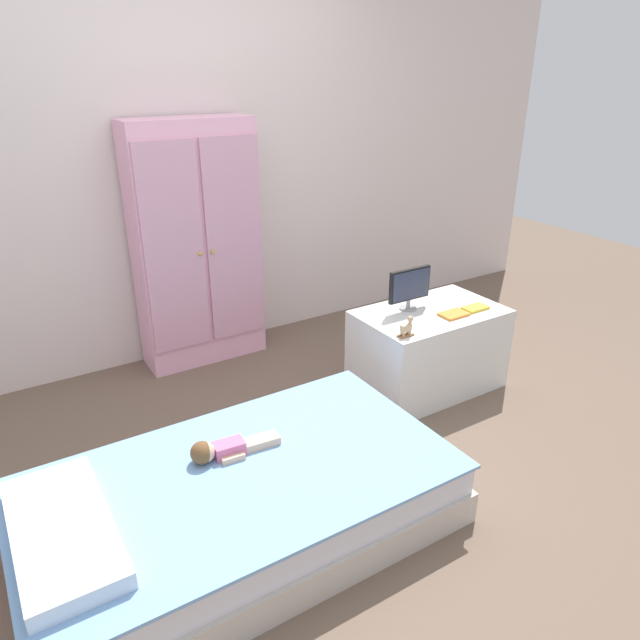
{
  "coord_description": "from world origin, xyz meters",
  "views": [
    {
      "loc": [
        -1.15,
        -2.03,
        1.82
      ],
      "look_at": [
        0.33,
        0.33,
        0.6
      ],
      "focal_mm": 32.82,
      "sensor_mm": 36.0,
      "label": 1
    }
  ],
  "objects_px": {
    "bed": "(242,502)",
    "doll": "(219,450)",
    "rocking_horse_toy": "(407,327)",
    "book_yellow": "(475,308)",
    "tv_monitor": "(410,286)",
    "wardrobe": "(197,246)",
    "book_orange": "(454,314)",
    "tv_stand": "(428,349)"
  },
  "relations": [
    {
      "from": "doll",
      "to": "rocking_horse_toy",
      "type": "height_order",
      "value": "rocking_horse_toy"
    },
    {
      "from": "tv_stand",
      "to": "wardrobe",
      "type": "bearing_deg",
      "value": 131.92
    },
    {
      "from": "tv_stand",
      "to": "book_yellow",
      "type": "relative_size",
      "value": 5.63
    },
    {
      "from": "book_orange",
      "to": "rocking_horse_toy",
      "type": "bearing_deg",
      "value": -170.2
    },
    {
      "from": "wardrobe",
      "to": "rocking_horse_toy",
      "type": "bearing_deg",
      "value": -63.39
    },
    {
      "from": "rocking_horse_toy",
      "to": "wardrobe",
      "type": "bearing_deg",
      "value": 116.61
    },
    {
      "from": "doll",
      "to": "tv_monitor",
      "type": "xyz_separation_m",
      "value": [
        1.4,
        0.46,
        0.31
      ]
    },
    {
      "from": "doll",
      "to": "tv_stand",
      "type": "bearing_deg",
      "value": 13.91
    },
    {
      "from": "bed",
      "to": "book_orange",
      "type": "relative_size",
      "value": 10.95
    },
    {
      "from": "rocking_horse_toy",
      "to": "book_yellow",
      "type": "xyz_separation_m",
      "value": [
        0.58,
        0.07,
        -0.04
      ]
    },
    {
      "from": "bed",
      "to": "doll",
      "type": "relative_size",
      "value": 4.46
    },
    {
      "from": "wardrobe",
      "to": "tv_monitor",
      "type": "bearing_deg",
      "value": -48.6
    },
    {
      "from": "wardrobe",
      "to": "bed",
      "type": "bearing_deg",
      "value": -106.63
    },
    {
      "from": "book_orange",
      "to": "tv_stand",
      "type": "bearing_deg",
      "value": 118.21
    },
    {
      "from": "bed",
      "to": "wardrobe",
      "type": "xyz_separation_m",
      "value": [
        0.48,
        1.61,
        0.63
      ]
    },
    {
      "from": "rocking_horse_toy",
      "to": "doll",
      "type": "bearing_deg",
      "value": -171.04
    },
    {
      "from": "doll",
      "to": "tv_stand",
      "type": "height_order",
      "value": "tv_stand"
    },
    {
      "from": "wardrobe",
      "to": "book_orange",
      "type": "height_order",
      "value": "wardrobe"
    },
    {
      "from": "rocking_horse_toy",
      "to": "book_orange",
      "type": "distance_m",
      "value": 0.41
    },
    {
      "from": "doll",
      "to": "wardrobe",
      "type": "distance_m",
      "value": 1.62
    },
    {
      "from": "wardrobe",
      "to": "tv_monitor",
      "type": "xyz_separation_m",
      "value": [
        0.89,
        -1.01,
        -0.13
      ]
    },
    {
      "from": "tv_monitor",
      "to": "rocking_horse_toy",
      "type": "relative_size",
      "value": 2.54
    },
    {
      "from": "doll",
      "to": "tv_stand",
      "type": "relative_size",
      "value": 0.46
    },
    {
      "from": "wardrobe",
      "to": "book_orange",
      "type": "distance_m",
      "value": 1.63
    },
    {
      "from": "wardrobe",
      "to": "tv_stand",
      "type": "bearing_deg",
      "value": -48.08
    },
    {
      "from": "bed",
      "to": "tv_monitor",
      "type": "bearing_deg",
      "value": 23.76
    },
    {
      "from": "tv_monitor",
      "to": "rocking_horse_toy",
      "type": "bearing_deg",
      "value": -131.27
    },
    {
      "from": "tv_monitor",
      "to": "book_orange",
      "type": "height_order",
      "value": "tv_monitor"
    },
    {
      "from": "bed",
      "to": "wardrobe",
      "type": "relative_size",
      "value": 1.14
    },
    {
      "from": "doll",
      "to": "book_yellow",
      "type": "bearing_deg",
      "value": 8.28
    },
    {
      "from": "bed",
      "to": "doll",
      "type": "bearing_deg",
      "value": 101.06
    },
    {
      "from": "tv_monitor",
      "to": "rocking_horse_toy",
      "type": "height_order",
      "value": "tv_monitor"
    },
    {
      "from": "book_yellow",
      "to": "wardrobe",
      "type": "bearing_deg",
      "value": 135.1
    },
    {
      "from": "bed",
      "to": "tv_stand",
      "type": "height_order",
      "value": "tv_stand"
    },
    {
      "from": "bed",
      "to": "book_yellow",
      "type": "bearing_deg",
      "value": 13.05
    },
    {
      "from": "bed",
      "to": "doll",
      "type": "distance_m",
      "value": 0.24
    },
    {
      "from": "tv_monitor",
      "to": "book_orange",
      "type": "xyz_separation_m",
      "value": [
        0.16,
        -0.21,
        -0.14
      ]
    },
    {
      "from": "wardrobe",
      "to": "tv_monitor",
      "type": "relative_size",
      "value": 5.45
    },
    {
      "from": "wardrobe",
      "to": "book_yellow",
      "type": "xyz_separation_m",
      "value": [
        1.22,
        -1.22,
        -0.26
      ]
    },
    {
      "from": "doll",
      "to": "tv_monitor",
      "type": "relative_size",
      "value": 1.39
    },
    {
      "from": "tv_stand",
      "to": "tv_monitor",
      "type": "xyz_separation_m",
      "value": [
        -0.1,
        0.09,
        0.39
      ]
    },
    {
      "from": "wardrobe",
      "to": "tv_stand",
      "type": "xyz_separation_m",
      "value": [
        0.99,
        -1.1,
        -0.52
      ]
    }
  ]
}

